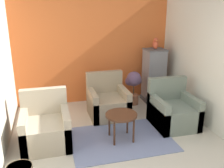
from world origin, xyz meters
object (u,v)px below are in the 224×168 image
armchair_middle (108,103)px  potted_plant (134,83)px  coffee_table (121,117)px  birdcage (154,76)px  armchair_left (46,128)px  parrot (155,44)px  armchair_right (173,111)px

armchair_middle → potted_plant: size_ratio=1.13×
coffee_table → birdcage: birdcage is taller
armchair_left → coffee_table: bearing=-8.8°
coffee_table → parrot: (1.35, 1.65, 1.01)m
armchair_right → birdcage: 1.43m
armchair_right → parrot: size_ratio=3.28×
coffee_table → birdcage: size_ratio=0.43×
potted_plant → armchair_middle: bearing=-147.8°
armchair_middle → parrot: size_ratio=3.28×
armchair_middle → birdcage: 1.50m
coffee_table → parrot: 2.36m
coffee_table → armchair_left: size_ratio=0.61×
parrot → coffee_table: bearing=-129.2°
coffee_table → potted_plant: bearing=63.1°
armchair_right → coffee_table: bearing=-166.6°
parrot → birdcage: bearing=-90.0°
coffee_table → potted_plant: (0.78, 1.54, 0.09)m
armchair_left → potted_plant: size_ratio=1.13×
armchair_right → parrot: bearing=82.6°
birdcage → armchair_right: bearing=-97.4°
coffee_table → parrot: parrot is taller
potted_plant → birdcage: bearing=10.7°
armchair_right → armchair_middle: same height
armchair_left → parrot: size_ratio=3.28×
parrot → armchair_right: bearing=-97.4°
armchair_right → birdcage: (0.18, 1.37, 0.36)m
birdcage → potted_plant: 0.59m
armchair_middle → parrot: 1.86m
coffee_table → potted_plant: size_ratio=0.69×
armchair_left → armchair_middle: 1.58m
parrot → armchair_left: bearing=-151.4°
armchair_right → birdcage: bearing=82.6°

